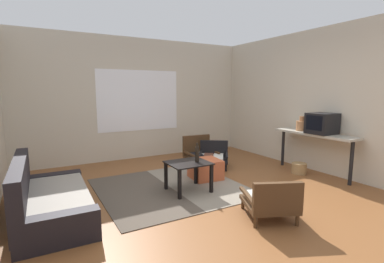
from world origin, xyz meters
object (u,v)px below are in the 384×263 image
couch (48,201)px  glass_bottle (197,154)px  coffee_table (188,168)px  console_shelf (314,137)px  ottoman_orange (205,169)px  crt_television (322,123)px  armchair_corner (214,155)px  clay_vase (301,125)px  wicker_basket (299,168)px  armchair_striped_foreground (271,201)px  armchair_by_window (199,152)px

couch → glass_bottle: glass_bottle is taller
coffee_table → console_shelf: 2.50m
coffee_table → ottoman_orange: coffee_table is taller
couch → crt_television: 4.47m
armchair_corner → clay_vase: bearing=-39.1°
wicker_basket → clay_vase: bearing=39.3°
wicker_basket → armchair_striped_foreground: bearing=-148.7°
armchair_corner → ottoman_orange: (-0.59, -0.62, -0.06)m
armchair_by_window → console_shelf: bearing=-49.2°
armchair_corner → crt_television: crt_television is taller
armchair_by_window → armchair_corner: size_ratio=0.80×
armchair_striped_foreground → glass_bottle: 1.36m
couch → clay_vase: size_ratio=6.20×
ottoman_orange → clay_vase: clay_vase is taller
couch → coffee_table: 1.93m
couch → armchair_by_window: bearing=24.1°
armchair_corner → glass_bottle: 1.52m
couch → wicker_basket: size_ratio=6.47×
armchair_corner → clay_vase: clay_vase is taller
ottoman_orange → crt_television: bearing=-25.0°
clay_vase → glass_bottle: (-2.33, -0.01, -0.30)m
coffee_table → couch: bearing=179.1°
crt_television → wicker_basket: 0.93m
coffee_table → armchair_corner: (1.15, 1.02, -0.14)m
crt_television → clay_vase: crt_television is taller
armchair_corner → wicker_basket: bearing=-48.0°
coffee_table → armchair_striped_foreground: (0.40, -1.33, -0.13)m
coffee_table → armchair_corner: armchair_corner is taller
couch → console_shelf: console_shelf is taller
armchair_by_window → armchair_striped_foreground: 2.74m
armchair_by_window → ottoman_orange: armchair_by_window is taller
couch → glass_bottle: (2.06, -0.08, 0.36)m
coffee_table → wicker_basket: (2.25, -0.20, -0.27)m
coffee_table → wicker_basket: bearing=-5.2°
wicker_basket → console_shelf: bearing=-33.3°
coffee_table → wicker_basket: 2.28m
console_shelf → armchair_striped_foreground: bearing=-154.2°
armchair_by_window → crt_television: size_ratio=1.50×
console_shelf → wicker_basket: console_shelf is taller
couch → armchair_by_window: couch is taller
coffee_table → wicker_basket: coffee_table is taller
armchair_by_window → clay_vase: clay_vase is taller
clay_vase → armchair_striped_foreground: bearing=-147.8°
coffee_table → clay_vase: size_ratio=2.21×
clay_vase → glass_bottle: size_ratio=0.95×
armchair_by_window → ottoman_orange: size_ratio=1.34×
console_shelf → crt_television: size_ratio=3.54×
armchair_striped_foreground → coffee_table: bearing=106.8°
couch → armchair_by_window: 3.22m
glass_bottle → crt_television: bearing=-10.5°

